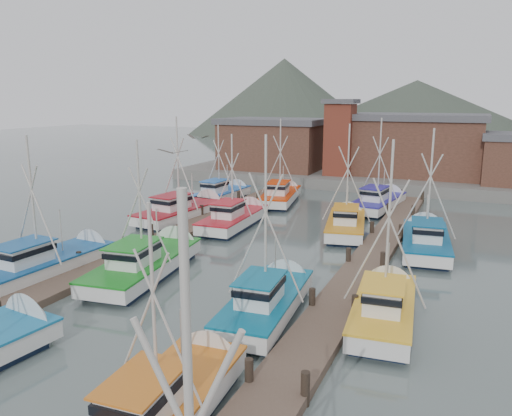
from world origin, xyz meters
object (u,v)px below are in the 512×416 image
at_px(lookout_tower, 340,137).
at_px(boat_12, 281,195).
at_px(boat_4, 150,262).
at_px(boat_8, 236,218).
at_px(boat_1, 169,401).

relative_size(lookout_tower, boat_12, 0.94).
xyz_separation_m(boat_4, boat_12, (-0.33, 21.69, 0.00)).
height_order(boat_4, boat_8, boat_4).
bearing_deg(lookout_tower, boat_4, -93.65).
xyz_separation_m(lookout_tower, boat_4, (-2.14, -33.58, -4.87)).
relative_size(lookout_tower, boat_1, 1.02).
xyz_separation_m(boat_1, boat_8, (-8.81, 22.55, 0.00)).
relative_size(boat_4, boat_8, 1.13).
bearing_deg(boat_1, boat_12, 101.50).
height_order(lookout_tower, boat_8, lookout_tower).
distance_m(lookout_tower, boat_8, 22.57).
relative_size(lookout_tower, boat_8, 0.96).
height_order(boat_8, boat_12, boat_12).
xyz_separation_m(lookout_tower, boat_1, (6.43, -44.46, -4.87)).
distance_m(boat_1, boat_8, 24.21).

